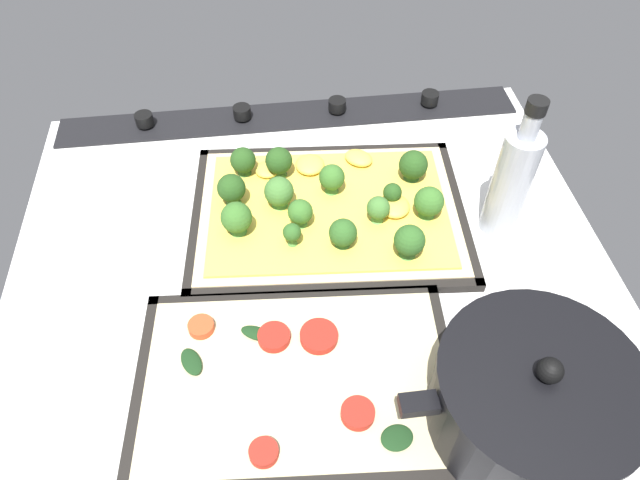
% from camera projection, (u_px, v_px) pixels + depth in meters
% --- Properties ---
extents(ground_plane, '(0.76, 0.71, 0.03)m').
position_uv_depth(ground_plane, '(313.00, 280.00, 0.74)').
color(ground_plane, white).
extents(stove_control_panel, '(0.73, 0.07, 0.03)m').
position_uv_depth(stove_control_panel, '(290.00, 114.00, 0.93)').
color(stove_control_panel, black).
rests_on(stove_control_panel, ground_plane).
extents(baking_tray_front, '(0.39, 0.30, 0.01)m').
position_uv_depth(baking_tray_front, '(328.00, 215.00, 0.79)').
color(baking_tray_front, black).
rests_on(baking_tray_front, ground_plane).
extents(broccoli_pizza, '(0.36, 0.27, 0.06)m').
position_uv_depth(broccoli_pizza, '(327.00, 204.00, 0.78)').
color(broccoli_pizza, beige).
rests_on(broccoli_pizza, baking_tray_front).
extents(baking_tray_back, '(0.36, 0.26, 0.01)m').
position_uv_depth(baking_tray_back, '(296.00, 382.00, 0.63)').
color(baking_tray_back, black).
rests_on(baking_tray_back, ground_plane).
extents(veggie_pizza_back, '(0.34, 0.23, 0.02)m').
position_uv_depth(veggie_pizza_back, '(296.00, 378.00, 0.62)').
color(veggie_pizza_back, '#C9BA8D').
rests_on(veggie_pizza_back, baking_tray_back).
extents(cooking_pot, '(0.26, 0.20, 0.13)m').
position_uv_depth(cooking_pot, '(531.00, 402.00, 0.56)').
color(cooking_pot, black).
rests_on(cooking_pot, ground_plane).
extents(oil_bottle, '(0.05, 0.05, 0.20)m').
position_uv_depth(oil_bottle, '(512.00, 181.00, 0.72)').
color(oil_bottle, '#B7BCC6').
rests_on(oil_bottle, ground_plane).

